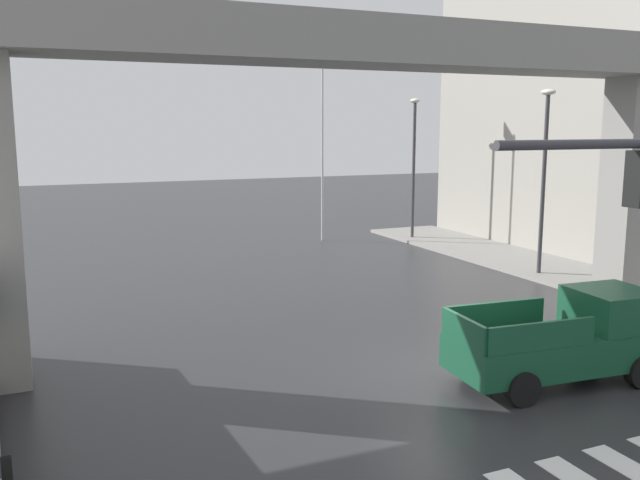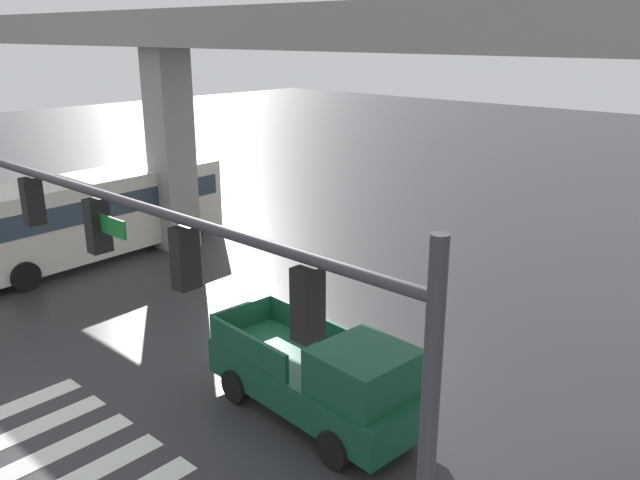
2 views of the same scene
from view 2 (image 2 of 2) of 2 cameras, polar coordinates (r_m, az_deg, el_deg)
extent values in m
plane|color=#2D2D30|center=(16.96, -2.30, -9.92)|extent=(120.00, 120.00, 0.00)
cube|color=silver|center=(16.22, -25.12, -13.11)|extent=(0.55, 2.80, 0.01)
cube|color=silver|center=(15.33, -23.45, -14.77)|extent=(0.55, 2.80, 0.01)
cube|color=silver|center=(14.46, -21.54, -16.61)|extent=(0.55, 2.80, 0.01)
cube|color=silver|center=(13.63, -19.35, -18.66)|extent=(0.55, 2.80, 0.01)
cube|color=gray|center=(17.45, 5.20, 18.14)|extent=(48.19, 2.34, 1.20)
cube|color=gray|center=(24.79, -12.94, 7.62)|extent=(1.30, 1.30, 7.42)
cube|color=#14472D|center=(14.14, -0.57, -12.36)|extent=(5.23, 2.30, 0.80)
cube|color=#14472D|center=(12.82, 3.88, -11.42)|extent=(1.83, 1.88, 0.90)
cube|color=#3F5160|center=(12.55, 5.47, -12.16)|extent=(0.23, 1.67, 0.77)
cube|color=#14472D|center=(15.09, -1.06, -7.32)|extent=(2.65, 0.31, 0.60)
cube|color=#14472D|center=(14.10, -6.43, -9.32)|extent=(2.65, 0.31, 0.60)
cube|color=#14472D|center=(15.55, -6.84, -6.65)|extent=(0.24, 1.75, 0.60)
cylinder|color=black|center=(13.97, 6.81, -14.81)|extent=(0.78, 0.34, 0.76)
cylinder|color=black|center=(12.87, 1.31, -17.86)|extent=(0.78, 0.34, 0.76)
cylinder|color=black|center=(15.89, -2.02, -10.40)|extent=(0.78, 0.34, 0.76)
cylinder|color=black|center=(14.93, -7.39, -12.54)|extent=(0.78, 0.34, 0.76)
cube|color=beige|center=(24.74, -20.01, 2.05)|extent=(3.01, 10.91, 2.70)
cube|color=#2D3D4C|center=(24.62, -20.12, 3.11)|extent=(3.02, 10.37, 0.76)
cube|color=#2D3D4C|center=(27.62, -10.52, 5.11)|extent=(2.25, 0.19, 1.49)
cylinder|color=black|center=(27.99, -14.44, 1.85)|extent=(0.39, 0.98, 0.96)
cylinder|color=black|center=(26.10, -11.26, 0.94)|extent=(0.39, 0.98, 0.96)
cylinder|color=black|center=(22.74, -24.51, -2.90)|extent=(0.39, 0.98, 0.96)
cylinder|color=#38383D|center=(9.77, -17.50, 3.48)|extent=(10.80, 0.14, 0.14)
cube|color=black|center=(7.04, -1.08, -5.58)|extent=(0.24, 0.32, 0.84)
sphere|color=red|center=(6.94, -1.10, -3.61)|extent=(0.17, 0.17, 0.17)
cube|color=black|center=(8.61, -11.75, -1.54)|extent=(0.24, 0.32, 0.84)
sphere|color=red|center=(8.53, -11.86, 0.11)|extent=(0.17, 0.17, 0.17)
cube|color=black|center=(10.41, -18.92, 1.22)|extent=(0.24, 0.32, 0.84)
sphere|color=red|center=(10.34, -19.06, 2.60)|extent=(0.17, 0.17, 0.17)
cube|color=black|center=(12.34, -23.91, 3.13)|extent=(0.24, 0.32, 0.84)
sphere|color=red|center=(12.28, -24.06, 4.30)|extent=(0.17, 0.17, 0.17)
cube|color=#19722D|center=(10.20, -18.35, 1.36)|extent=(1.10, 0.04, 0.28)
camera|label=1|loc=(19.68, -55.06, 4.31)|focal=38.22mm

